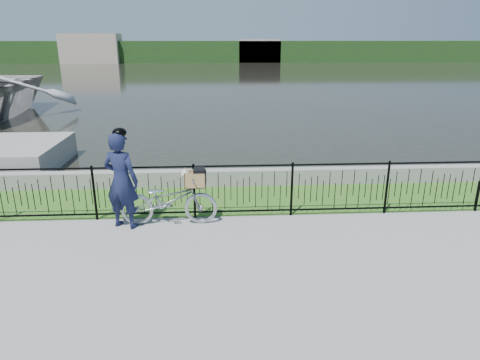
{
  "coord_description": "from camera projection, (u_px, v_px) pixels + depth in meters",
  "views": [
    {
      "loc": [
        -0.54,
        -6.6,
        3.55
      ],
      "look_at": [
        -0.1,
        1.0,
        1.0
      ],
      "focal_mm": 32.0,
      "sensor_mm": 36.0,
      "label": 1
    }
  ],
  "objects": [
    {
      "name": "far_building_left",
      "position": [
        91.0,
        48.0,
        60.69
      ],
      "size": [
        8.0,
        4.0,
        4.0
      ],
      "primitive_type": "cube",
      "color": "#AE9D8C",
      "rests_on": "ground"
    },
    {
      "name": "bicycle_rig",
      "position": [
        169.0,
        200.0,
        8.41
      ],
      "size": [
        1.9,
        0.66,
        1.16
      ],
      "color": "#A9ADB5",
      "rests_on": "ground"
    },
    {
      "name": "water",
      "position": [
        221.0,
        78.0,
        38.64
      ],
      "size": [
        120.0,
        120.0,
        0.0
      ],
      "primitive_type": "plane",
      "color": "black",
      "rests_on": "ground"
    },
    {
      "name": "ground",
      "position": [
        249.0,
        253.0,
        7.4
      ],
      "size": [
        120.0,
        120.0,
        0.0
      ],
      "primitive_type": "plane",
      "color": "gray",
      "rests_on": "ground"
    },
    {
      "name": "far_building_right",
      "position": [
        259.0,
        51.0,
        62.59
      ],
      "size": [
        6.0,
        3.0,
        3.2
      ],
      "primitive_type": "cube",
      "color": "#AE9D8C",
      "rests_on": "ground"
    },
    {
      "name": "quay_wall",
      "position": [
        238.0,
        177.0,
        10.75
      ],
      "size": [
        60.0,
        0.3,
        0.4
      ],
      "primitive_type": "cube",
      "color": "gray",
      "rests_on": "ground"
    },
    {
      "name": "grass_strip",
      "position": [
        240.0,
        199.0,
        9.86
      ],
      "size": [
        60.0,
        2.0,
        0.01
      ],
      "primitive_type": "cube",
      "color": "#386820",
      "rests_on": "ground"
    },
    {
      "name": "cyclist",
      "position": [
        121.0,
        180.0,
        8.14
      ],
      "size": [
        0.81,
        0.67,
        1.97
      ],
      "color": "#151A39",
      "rests_on": "ground"
    },
    {
      "name": "fence",
      "position": [
        243.0,
        190.0,
        8.74
      ],
      "size": [
        14.0,
        0.06,
        1.15
      ],
      "primitive_type": null,
      "color": "black",
      "rests_on": "ground"
    },
    {
      "name": "far_treeline",
      "position": [
        218.0,
        51.0,
        63.72
      ],
      "size": [
        120.0,
        6.0,
        3.0
      ],
      "primitive_type": "cube",
      "color": "#21441A",
      "rests_on": "ground"
    }
  ]
}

